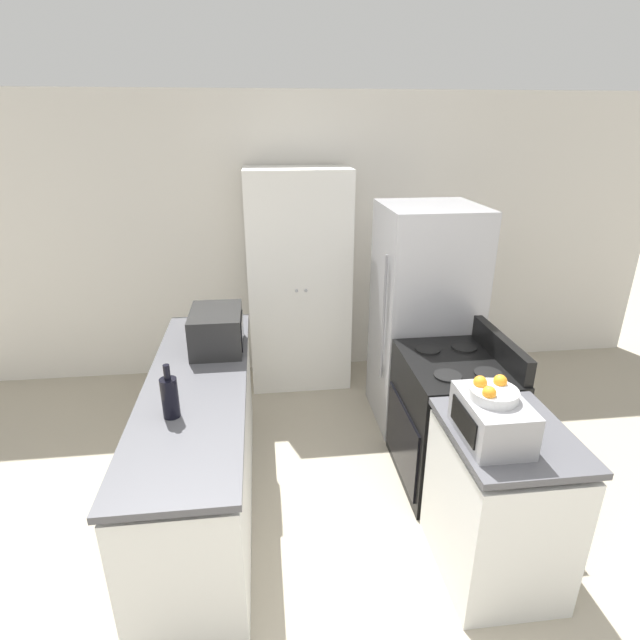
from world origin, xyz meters
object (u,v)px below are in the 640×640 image
object	(u,v)px
refrigerator	(423,318)
fruit_bowl	(493,392)
pantry_cabinet	(299,281)
stove	(450,420)
microwave	(217,330)
toaster_oven	(492,419)
wine_bottle	(170,397)

from	to	relation	value
refrigerator	fruit_bowl	world-z (taller)	refrigerator
pantry_cabinet	stove	bearing A→B (deg)	-60.24
pantry_cabinet	microwave	distance (m)	1.34
toaster_oven	fruit_bowl	bearing A→B (deg)	127.81
stove	toaster_oven	bearing A→B (deg)	-100.47
stove	fruit_bowl	xyz separation A→B (m)	(-0.16, -0.81, 0.70)
pantry_cabinet	stove	size ratio (longest dim) A/B	1.87
wine_bottle	fruit_bowl	xyz separation A→B (m)	(1.56, -0.37, 0.13)
fruit_bowl	stove	bearing A→B (deg)	78.77
wine_bottle	toaster_oven	xyz separation A→B (m)	(1.57, -0.38, -0.01)
stove	toaster_oven	size ratio (longest dim) A/B	2.61
wine_bottle	stove	bearing A→B (deg)	14.26
toaster_oven	wine_bottle	bearing A→B (deg)	166.23
microwave	fruit_bowl	distance (m)	1.83
refrigerator	fruit_bowl	size ratio (longest dim) A/B	7.81
microwave	wine_bottle	world-z (taller)	wine_bottle
refrigerator	wine_bottle	xyz separation A→B (m)	(-1.76, -1.24, 0.13)
refrigerator	microwave	xyz separation A→B (m)	(-1.58, -0.42, 0.15)
refrigerator	stove	bearing A→B (deg)	-92.73
wine_bottle	fruit_bowl	world-z (taller)	fruit_bowl
refrigerator	toaster_oven	distance (m)	1.64
pantry_cabinet	refrigerator	size ratio (longest dim) A/B	1.12
pantry_cabinet	fruit_bowl	world-z (taller)	pantry_cabinet
pantry_cabinet	wine_bottle	size ratio (longest dim) A/B	6.61
microwave	toaster_oven	world-z (taller)	microwave
microwave	fruit_bowl	bearing A→B (deg)	-41.06
refrigerator	wine_bottle	world-z (taller)	refrigerator
pantry_cabinet	wine_bottle	world-z (taller)	pantry_cabinet
wine_bottle	toaster_oven	world-z (taller)	wine_bottle
pantry_cabinet	toaster_oven	world-z (taller)	pantry_cabinet
pantry_cabinet	toaster_oven	distance (m)	2.50
pantry_cabinet	microwave	bearing A→B (deg)	-118.80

